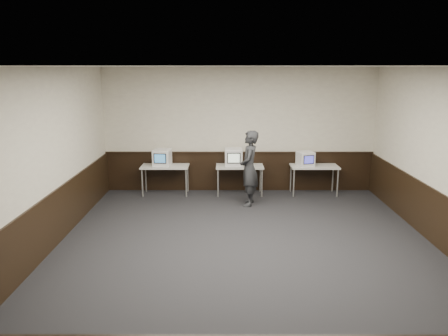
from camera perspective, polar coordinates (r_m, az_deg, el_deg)
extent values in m
plane|color=black|center=(7.89, 2.92, -10.81)|extent=(8.00, 8.00, 0.00)
plane|color=white|center=(7.22, 3.22, 13.10)|extent=(8.00, 8.00, 0.00)
plane|color=beige|center=(11.33, 2.03, 4.96)|extent=(7.00, 0.00, 7.00)
plane|color=beige|center=(3.60, 6.39, -13.21)|extent=(7.00, 0.00, 7.00)
plane|color=beige|center=(8.01, -22.80, 0.56)|extent=(0.00, 8.00, 8.00)
cube|color=black|center=(11.52, 1.99, -0.48)|extent=(6.98, 0.04, 1.00)
cube|color=black|center=(8.29, -22.00, -6.88)|extent=(0.04, 7.98, 1.00)
cube|color=black|center=(8.61, 26.94, -6.63)|extent=(0.04, 7.98, 1.00)
cube|color=black|center=(11.39, 2.01, 2.04)|extent=(6.98, 0.06, 0.04)
cube|color=beige|center=(11.19, -7.71, 0.21)|extent=(1.20, 0.60, 0.04)
cylinder|color=#999999|center=(11.13, -10.63, -1.96)|extent=(0.04, 0.04, 0.71)
cylinder|color=#999999|center=(10.98, -4.97, -1.98)|extent=(0.04, 0.04, 0.71)
cylinder|color=#999999|center=(11.60, -10.18, -1.32)|extent=(0.04, 0.04, 0.71)
cylinder|color=#999999|center=(11.46, -4.76, -1.34)|extent=(0.04, 0.04, 0.71)
cube|color=beige|center=(11.09, 2.06, 0.21)|extent=(1.20, 0.60, 0.04)
cylinder|color=#999999|center=(10.94, -0.79, -1.99)|extent=(0.04, 0.04, 0.71)
cylinder|color=#999999|center=(10.97, 4.97, -1.99)|extent=(0.04, 0.04, 0.71)
cylinder|color=#999999|center=(11.42, -0.75, -1.34)|extent=(0.04, 0.04, 0.71)
cylinder|color=#999999|center=(11.46, 4.76, -1.34)|extent=(0.04, 0.04, 0.71)
cube|color=beige|center=(11.32, 11.72, 0.21)|extent=(1.20, 0.60, 0.04)
cylinder|color=#999999|center=(11.07, 9.10, -1.97)|extent=(0.04, 0.04, 0.71)
cylinder|color=#999999|center=(11.30, 14.62, -1.93)|extent=(0.04, 0.04, 0.71)
cylinder|color=#999999|center=(11.55, 8.72, -1.33)|extent=(0.04, 0.04, 0.71)
cylinder|color=#999999|center=(11.77, 14.02, -1.31)|extent=(0.04, 0.04, 0.71)
cube|color=white|center=(11.14, -8.08, 1.36)|extent=(0.47, 0.48, 0.42)
cube|color=black|center=(10.93, -8.37, 1.23)|extent=(0.32, 0.05, 0.25)
cube|color=teal|center=(10.92, -8.38, 1.22)|extent=(0.27, 0.03, 0.21)
cube|color=white|center=(11.04, 1.25, 1.43)|extent=(0.45, 0.47, 0.44)
cube|color=black|center=(10.81, 1.29, 1.30)|extent=(0.33, 0.02, 0.26)
cube|color=beige|center=(10.80, 1.29, 1.29)|extent=(0.29, 0.01, 0.22)
cube|color=white|center=(11.18, 10.58, 1.18)|extent=(0.46, 0.47, 0.37)
cube|color=black|center=(11.01, 11.02, 1.07)|extent=(0.27, 0.09, 0.22)
cube|color=#3C3DB4|center=(11.00, 11.04, 1.06)|extent=(0.23, 0.07, 0.19)
imported|color=#26282C|center=(10.19, 3.32, -0.05)|extent=(0.51, 0.70, 1.77)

